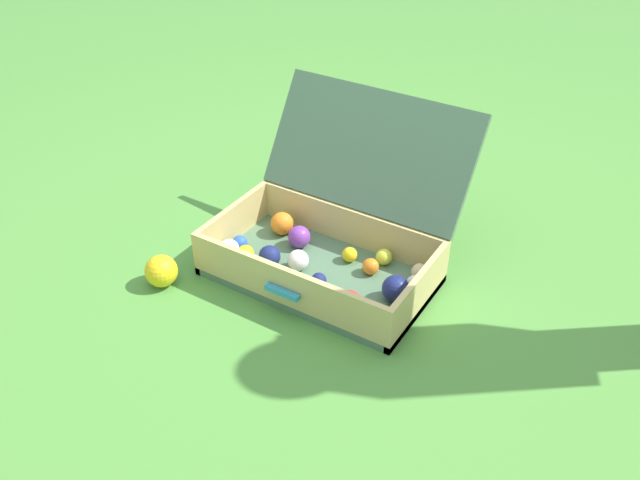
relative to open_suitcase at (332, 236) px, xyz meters
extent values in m
plane|color=#4C8C38|center=(0.09, -0.07, -0.11)|extent=(16.00, 16.00, 0.00)
cube|color=#4C7051|center=(0.00, -0.07, -0.10)|extent=(0.67, 0.38, 0.03)
cube|color=tan|center=(-0.33, -0.07, -0.04)|extent=(0.02, 0.38, 0.15)
cube|color=tan|center=(0.33, -0.07, -0.04)|extent=(0.02, 0.38, 0.15)
cube|color=tan|center=(0.00, -0.25, -0.04)|extent=(0.64, 0.02, 0.15)
cube|color=tan|center=(0.00, 0.11, -0.04)|extent=(0.64, 0.02, 0.15)
cube|color=#4C7051|center=(0.00, 0.22, 0.20)|extent=(0.67, 0.22, 0.33)
cube|color=teal|center=(0.00, -0.27, -0.03)|extent=(0.11, 0.02, 0.02)
sphere|color=white|center=(-0.28, -0.16, -0.05)|extent=(0.06, 0.06, 0.06)
sphere|color=purple|center=(-0.12, 0.00, -0.05)|extent=(0.07, 0.07, 0.07)
sphere|color=navy|center=(0.04, -0.14, -0.06)|extent=(0.05, 0.05, 0.05)
sphere|color=white|center=(0.29, 0.00, -0.06)|extent=(0.05, 0.05, 0.05)
sphere|color=orange|center=(0.14, 0.00, -0.06)|extent=(0.05, 0.05, 0.05)
sphere|color=yellow|center=(-0.22, -0.15, -0.06)|extent=(0.05, 0.05, 0.05)
sphere|color=navy|center=(0.26, -0.07, -0.05)|extent=(0.08, 0.08, 0.08)
sphere|color=orange|center=(-0.21, 0.04, -0.05)|extent=(0.08, 0.08, 0.08)
sphere|color=red|center=(0.17, -0.18, -0.05)|extent=(0.07, 0.07, 0.07)
sphere|color=yellow|center=(0.05, 0.02, -0.06)|extent=(0.05, 0.05, 0.05)
sphere|color=navy|center=(-0.15, -0.13, -0.05)|extent=(0.07, 0.07, 0.07)
sphere|color=#CCDB38|center=(0.15, 0.06, -0.06)|extent=(0.05, 0.05, 0.05)
sphere|color=white|center=(-0.06, -0.10, -0.05)|extent=(0.07, 0.07, 0.07)
sphere|color=blue|center=(-0.28, -0.11, -0.06)|extent=(0.05, 0.05, 0.05)
sphere|color=blue|center=(0.03, -0.20, -0.06)|extent=(0.05, 0.05, 0.05)
sphere|color=#D1B784|center=(0.28, 0.05, -0.06)|extent=(0.05, 0.05, 0.05)
sphere|color=yellow|center=(-0.39, -0.35, -0.06)|extent=(0.10, 0.10, 0.10)
camera|label=1|loc=(0.87, -1.47, 1.19)|focal=38.24mm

